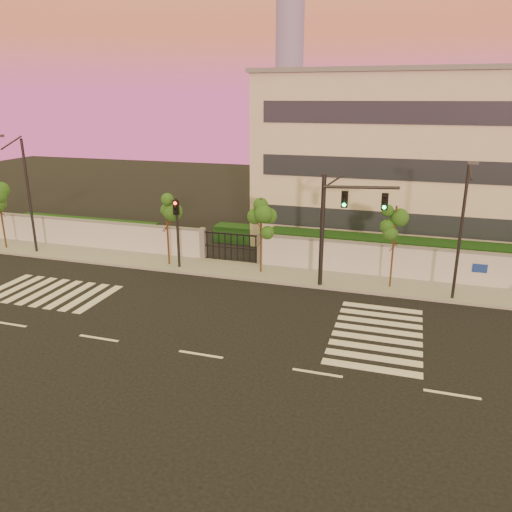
{
  "coord_description": "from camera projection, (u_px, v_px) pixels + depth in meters",
  "views": [
    {
      "loc": [
        7.86,
        -17.31,
        10.41
      ],
      "look_at": [
        0.58,
        6.0,
        2.62
      ],
      "focal_mm": 35.0,
      "sensor_mm": 36.0,
      "label": 1
    }
  ],
  "objects": [
    {
      "name": "street_tree_e",
      "position": [
        395.0,
        229.0,
        27.33
      ],
      "size": [
        1.34,
        1.06,
        4.81
      ],
      "color": "#382314",
      "rests_on": "ground"
    },
    {
      "name": "streetlight_west",
      "position": [
        26.0,
        191.0,
        33.39
      ],
      "size": [
        0.49,
        1.98,
        8.21
      ],
      "color": "black",
      "rests_on": "ground"
    },
    {
      "name": "traffic_signal_secondary",
      "position": [
        177.0,
        224.0,
        30.78
      ],
      "size": [
        0.36,
        0.34,
        4.61
      ],
      "rotation": [
        0.0,
        0.0,
        0.23
      ],
      "color": "black",
      "rests_on": "ground"
    },
    {
      "name": "street_tree_c",
      "position": [
        167.0,
        214.0,
        31.21
      ],
      "size": [
        1.53,
        1.22,
        4.64
      ],
      "color": "#382314",
      "rests_on": "ground"
    },
    {
      "name": "streetlight_east",
      "position": [
        462.0,
        227.0,
        25.39
      ],
      "size": [
        0.45,
        1.83,
        7.59
      ],
      "color": "black",
      "rests_on": "ground"
    },
    {
      "name": "traffic_signal_main",
      "position": [
        337.0,
        218.0,
        27.2
      ],
      "size": [
        4.08,
        0.97,
        6.5
      ],
      "rotation": [
        0.0,
        0.0,
        0.2
      ],
      "color": "black",
      "rests_on": "ground"
    },
    {
      "name": "street_tree_d",
      "position": [
        261.0,
        219.0,
        29.77
      ],
      "size": [
        1.44,
        1.15,
        4.72
      ],
      "color": "#382314",
      "rests_on": "ground"
    },
    {
      "name": "institutional_building",
      "position": [
        430.0,
        158.0,
        36.7
      ],
      "size": [
        24.4,
        12.4,
        12.25
      ],
      "color": "beige",
      "rests_on": "ground"
    },
    {
      "name": "ground",
      "position": [
        201.0,
        355.0,
        21.14
      ],
      "size": [
        120.0,
        120.0,
        0.0
      ],
      "primitive_type": "plane",
      "color": "black",
      "rests_on": "ground"
    },
    {
      "name": "street_tree_b",
      "position": [
        0.0,
        202.0,
        34.72
      ],
      "size": [
        1.52,
        1.21,
        4.69
      ],
      "color": "#382314",
      "rests_on": "ground"
    },
    {
      "name": "road_markings",
      "position": [
        202.0,
        315.0,
        25.0
      ],
      "size": [
        57.0,
        7.62,
        0.02
      ],
      "color": "silver",
      "rests_on": "ground"
    },
    {
      "name": "perimeter_wall",
      "position": [
        277.0,
        251.0,
        31.69
      ],
      "size": [
        60.0,
        0.36,
        2.2
      ],
      "color": "silver",
      "rests_on": "ground"
    },
    {
      "name": "hedge_row",
      "position": [
        302.0,
        245.0,
        33.96
      ],
      "size": [
        41.0,
        4.25,
        1.8
      ],
      "color": "#0F3515",
      "rests_on": "ground"
    },
    {
      "name": "sidewalk",
      "position": [
        269.0,
        273.0,
        30.66
      ],
      "size": [
        60.0,
        3.0,
        0.15
      ],
      "primitive_type": "cube",
      "color": "gray",
      "rests_on": "ground"
    }
  ]
}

